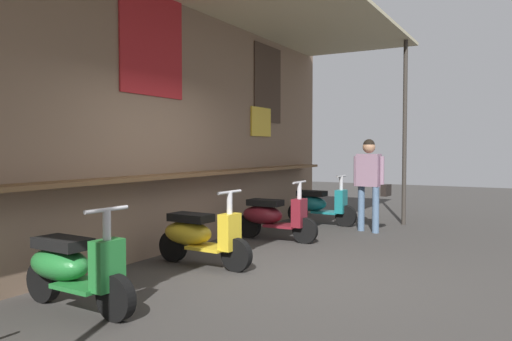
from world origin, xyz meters
TOP-DOWN VIEW (x-y plane):
  - ground_plane at (0.00, 0.00)m, footprint 31.26×31.26m
  - market_stall_facade at (-0.00, 1.85)m, footprint 11.16×2.64m
  - scooter_green at (-2.01, 1.08)m, footprint 0.48×1.40m
  - scooter_yellow at (-0.04, 1.08)m, footprint 0.47×1.40m
  - scooter_maroon at (1.97, 1.08)m, footprint 0.46×1.40m
  - scooter_teal at (3.90, 1.08)m, footprint 0.46×1.40m
  - shopper_with_handbag at (3.51, -0.06)m, footprint 0.27×0.66m

SIDE VIEW (x-z plane):
  - ground_plane at x=0.00m, z-range 0.00..0.00m
  - scooter_green at x=-2.01m, z-range -0.10..0.87m
  - scooter_yellow at x=-0.04m, z-range -0.10..0.87m
  - scooter_maroon at x=1.97m, z-range -0.10..0.87m
  - scooter_teal at x=3.90m, z-range -0.10..0.87m
  - shopper_with_handbag at x=3.51m, z-range 0.17..1.81m
  - market_stall_facade at x=0.00m, z-range 0.20..4.01m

